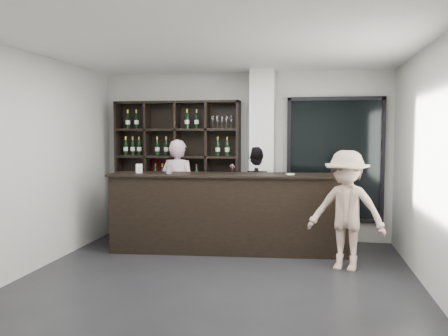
% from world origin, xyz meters
% --- Properties ---
extents(floor, '(5.00, 5.50, 0.01)m').
position_xyz_m(floor, '(0.00, 0.00, -0.01)').
color(floor, black).
rests_on(floor, ground).
extents(wine_shelf, '(2.20, 0.35, 2.40)m').
position_xyz_m(wine_shelf, '(-1.15, 2.57, 1.20)').
color(wine_shelf, black).
rests_on(wine_shelf, floor).
extents(structural_column, '(0.40, 0.40, 2.90)m').
position_xyz_m(structural_column, '(0.35, 2.47, 1.45)').
color(structural_column, silver).
rests_on(structural_column, floor).
extents(glass_panel, '(1.60, 0.08, 2.10)m').
position_xyz_m(glass_panel, '(1.55, 2.69, 1.40)').
color(glass_panel, black).
rests_on(glass_panel, floor).
extents(tasting_counter, '(3.69, 0.76, 1.22)m').
position_xyz_m(tasting_counter, '(-0.10, 1.75, 0.61)').
color(tasting_counter, black).
rests_on(tasting_counter, floor).
extents(taster_pink, '(0.68, 0.49, 1.74)m').
position_xyz_m(taster_pink, '(-1.10, 2.40, 0.87)').
color(taster_pink, beige).
rests_on(taster_pink, floor).
extents(taster_black, '(0.84, 0.68, 1.65)m').
position_xyz_m(taster_black, '(0.24, 2.40, 0.82)').
color(taster_black, black).
rests_on(taster_black, floor).
extents(customer, '(1.18, 0.90, 1.62)m').
position_xyz_m(customer, '(1.62, 1.05, 0.81)').
color(customer, '#A0816F').
rests_on(customer, floor).
extents(wine_glass, '(0.09, 0.09, 0.18)m').
position_xyz_m(wine_glass, '(-0.04, 1.70, 1.31)').
color(wine_glass, white).
rests_on(wine_glass, tasting_counter).
extents(spit_cup, '(0.12, 0.12, 0.13)m').
position_xyz_m(spit_cup, '(-1.02, 1.62, 1.28)').
color(spit_cup, '#AEC4D3').
rests_on(spit_cup, tasting_counter).
extents(napkin_stack, '(0.13, 0.13, 0.02)m').
position_xyz_m(napkin_stack, '(0.84, 1.75, 1.23)').
color(napkin_stack, white).
rests_on(napkin_stack, tasting_counter).
extents(card_stand, '(0.10, 0.06, 0.14)m').
position_xyz_m(card_stand, '(-1.52, 1.66, 1.29)').
color(card_stand, white).
rests_on(card_stand, tasting_counter).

